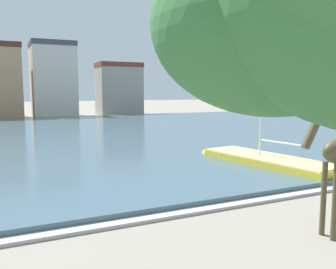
# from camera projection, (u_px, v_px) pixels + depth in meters

# --- Properties ---
(harbor_water) EXTENTS (80.71, 45.78, 0.30)m
(harbor_water) POSITION_uv_depth(u_px,v_px,m) (61.00, 135.00, 32.61)
(harbor_water) COLOR #3D5666
(harbor_water) RESTS_ON ground
(quay_edge_coping) EXTENTS (80.71, 0.50, 0.12)m
(quay_edge_coping) POSITION_uv_depth(u_px,v_px,m) (169.00, 215.00, 11.84)
(quay_edge_coping) COLOR #ADA89E
(quay_edge_coping) RESTS_ON ground
(sailboat_yellow) EXTENTS (3.64, 9.10, 6.57)m
(sailboat_yellow) POSITION_uv_depth(u_px,v_px,m) (256.00, 160.00, 19.76)
(sailboat_yellow) COLOR gold
(sailboat_yellow) RESTS_ON ground
(townhouse_narrow_midrow) EXTENTS (6.81, 7.26, 11.99)m
(townhouse_narrow_midrow) POSITION_uv_depth(u_px,v_px,m) (53.00, 80.00, 57.95)
(townhouse_narrow_midrow) COLOR beige
(townhouse_narrow_midrow) RESTS_ON ground
(townhouse_corner_house) EXTENTS (7.66, 5.19, 9.12)m
(townhouse_corner_house) POSITION_uv_depth(u_px,v_px,m) (119.00, 89.00, 63.38)
(townhouse_corner_house) COLOR gray
(townhouse_corner_house) RESTS_ON ground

